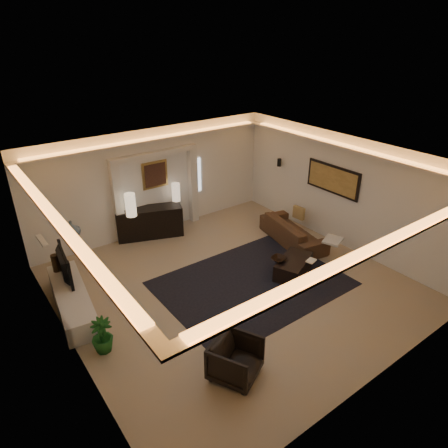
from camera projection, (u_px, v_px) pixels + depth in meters
floor at (233, 285)px, 9.05m from camera, size 7.00×7.00×0.00m
ceiling at (234, 161)px, 7.76m from camera, size 7.00×7.00×0.00m
wall_back at (155, 181)px, 10.93m from camera, size 7.00×0.00×7.00m
wall_front at (379, 315)px, 5.88m from camera, size 7.00×0.00×7.00m
wall_left at (63, 286)px, 6.55m from camera, size 0.00×7.00×7.00m
wall_right at (342, 191)px, 10.27m from camera, size 0.00×7.00×7.00m
cove_soffit at (234, 175)px, 7.89m from camera, size 7.00×7.00×0.04m
daylight_slit at (197, 175)px, 11.68m from camera, size 0.25×0.03×1.00m
area_rug at (252, 283)px, 9.12m from camera, size 4.00×3.00×0.01m
pilaster_left at (118, 204)px, 10.40m from camera, size 0.22×0.20×2.20m
pilaster_right at (193, 186)px, 11.63m from camera, size 0.22×0.20×2.20m
alcove_header at (154, 154)px, 10.51m from camera, size 2.52×0.20×0.12m
painting_frame at (155, 175)px, 10.82m from camera, size 0.74×0.04×0.74m
painting_canvas at (155, 175)px, 10.80m from camera, size 0.62×0.02×0.62m
art_panel_frame at (333, 179)px, 10.36m from camera, size 0.04×1.64×0.74m
art_panel_gold at (332, 179)px, 10.34m from camera, size 0.02×1.50×0.62m
wall_sconce at (279, 162)px, 11.69m from camera, size 0.12×0.12×0.22m
wall_niche at (42, 241)px, 7.50m from camera, size 0.10×0.55×0.04m
console at (150, 223)px, 11.02m from camera, size 1.85×1.14×0.88m
lamp_left at (131, 207)px, 10.28m from camera, size 0.32×0.32×0.61m
lamp_right at (176, 192)px, 11.17m from camera, size 0.24×0.24×0.51m
media_ledge at (72, 300)px, 8.21m from camera, size 0.90×2.43×0.45m
tv at (60, 266)px, 8.34m from camera, size 1.15×0.28×0.66m
figurine at (55, 263)px, 8.69m from camera, size 0.19×0.19×0.40m
ginger_jar at (71, 229)px, 7.51m from camera, size 0.34×0.34×0.33m
plant at (102, 336)px, 7.10m from camera, size 0.39×0.39×0.67m
sofa at (293, 231)px, 10.76m from camera, size 2.24×1.21×0.62m
throw_blanket at (333, 240)px, 9.81m from camera, size 0.60×0.55×0.05m
throw_pillow at (299, 213)px, 11.25m from camera, size 0.14×0.36×0.35m
coffee_table at (293, 267)px, 9.38m from camera, size 1.22×0.98×0.40m
bowl at (279, 259)px, 9.22m from camera, size 0.42×0.42×0.08m
magazine at (311, 260)px, 9.21m from camera, size 0.28×0.23×0.03m
armchair at (236, 359)px, 6.58m from camera, size 1.02×1.03×0.70m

